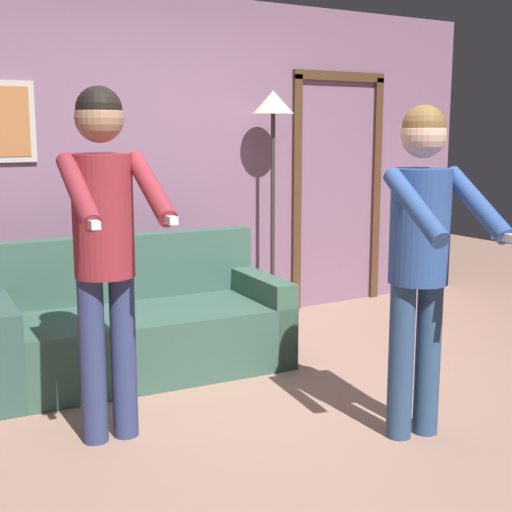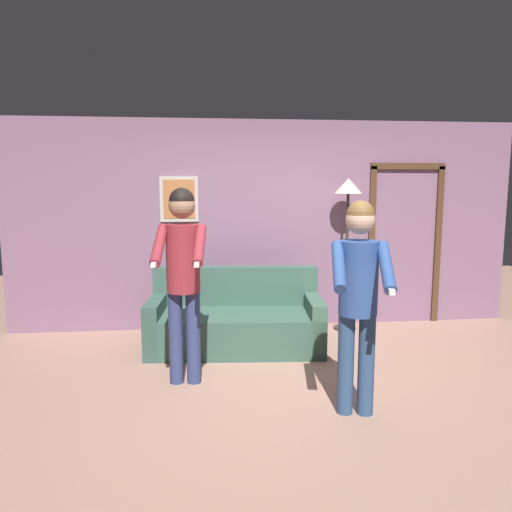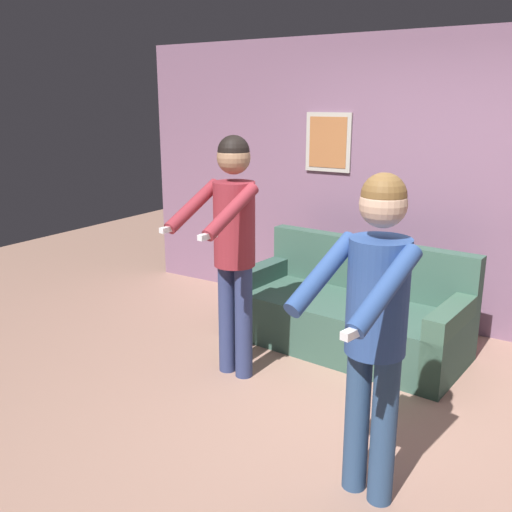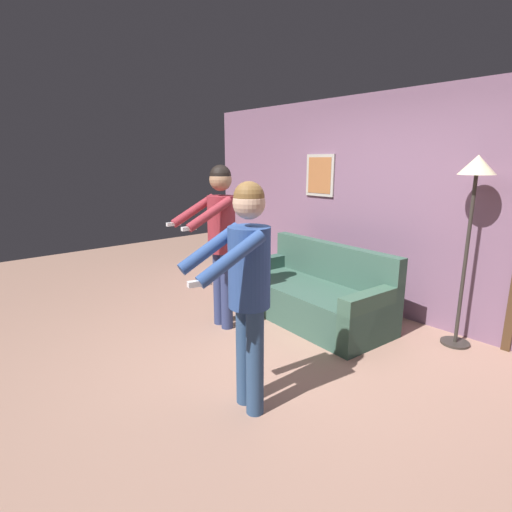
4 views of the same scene
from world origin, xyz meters
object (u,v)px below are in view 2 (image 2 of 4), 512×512
(couch, at_px, (236,324))
(torchiere_lamp, at_px, (348,204))
(person_standing_left, at_px, (183,266))
(person_standing_right, at_px, (359,288))

(couch, distance_m, torchiere_lamp, 2.01)
(couch, height_order, person_standing_left, person_standing_left)
(torchiere_lamp, height_order, person_standing_left, torchiere_lamp)
(couch, height_order, torchiere_lamp, torchiere_lamp)
(torchiere_lamp, distance_m, person_standing_right, 2.43)
(torchiere_lamp, xyz_separation_m, person_standing_left, (-1.96, -1.51, -0.48))
(torchiere_lamp, relative_size, person_standing_left, 1.05)
(couch, xyz_separation_m, person_standing_right, (0.83, -1.72, 0.75))
(couch, distance_m, person_standing_right, 2.05)
(torchiere_lamp, height_order, person_standing_right, torchiere_lamp)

